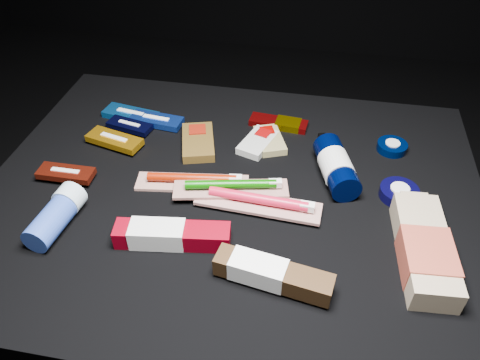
% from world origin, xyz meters
% --- Properties ---
extents(ground, '(3.00, 3.00, 0.00)m').
position_xyz_m(ground, '(0.00, 0.00, 0.00)').
color(ground, black).
rests_on(ground, ground).
extents(cloth_table, '(0.98, 0.78, 0.40)m').
position_xyz_m(cloth_table, '(0.00, 0.00, 0.20)').
color(cloth_table, black).
rests_on(cloth_table, ground).
extents(luna_bar_0, '(0.14, 0.07, 0.02)m').
position_xyz_m(luna_bar_0, '(-0.29, 0.21, 0.41)').
color(luna_bar_0, '#0F5AAB').
rests_on(luna_bar_0, cloth_table).
extents(luna_bar_1, '(0.13, 0.06, 0.02)m').
position_xyz_m(luna_bar_1, '(-0.22, 0.19, 0.41)').
color(luna_bar_1, '#1437A1').
rests_on(luna_bar_1, cloth_table).
extents(luna_bar_2, '(0.11, 0.06, 0.01)m').
position_xyz_m(luna_bar_2, '(-0.27, 0.16, 0.41)').
color(luna_bar_2, black).
rests_on(luna_bar_2, cloth_table).
extents(luna_bar_3, '(0.13, 0.08, 0.02)m').
position_xyz_m(luna_bar_3, '(-0.28, 0.10, 0.41)').
color(luna_bar_3, orange).
rests_on(luna_bar_3, cloth_table).
extents(luna_bar_4, '(0.11, 0.04, 0.01)m').
position_xyz_m(luna_bar_4, '(-0.33, -0.03, 0.42)').
color(luna_bar_4, maroon).
rests_on(luna_bar_4, cloth_table).
extents(clif_bar_0, '(0.10, 0.14, 0.02)m').
position_xyz_m(clif_bar_0, '(-0.10, 0.13, 0.41)').
color(clif_bar_0, '#4F3915').
rests_on(clif_bar_0, cloth_table).
extents(clif_bar_1, '(0.08, 0.11, 0.02)m').
position_xyz_m(clif_bar_1, '(0.03, 0.16, 0.41)').
color(clif_bar_1, '#B6B7AF').
rests_on(clif_bar_1, cloth_table).
extents(clif_bar_2, '(0.09, 0.11, 0.02)m').
position_xyz_m(clif_bar_2, '(0.05, 0.17, 0.41)').
color(clif_bar_2, '#8C814F').
rests_on(clif_bar_2, cloth_table).
extents(power_bar, '(0.14, 0.05, 0.02)m').
position_xyz_m(power_bar, '(0.07, 0.24, 0.41)').
color(power_bar, '#6D0708').
rests_on(power_bar, cloth_table).
extents(lotion_bottle, '(0.10, 0.19, 0.06)m').
position_xyz_m(lotion_bottle, '(0.20, 0.07, 0.43)').
color(lotion_bottle, black).
rests_on(lotion_bottle, cloth_table).
extents(cream_tin_upper, '(0.06, 0.06, 0.02)m').
position_xyz_m(cream_tin_upper, '(0.32, 0.19, 0.41)').
color(cream_tin_upper, black).
rests_on(cream_tin_upper, cloth_table).
extents(cream_tin_lower, '(0.07, 0.07, 0.02)m').
position_xyz_m(cream_tin_lower, '(0.32, 0.04, 0.41)').
color(cream_tin_lower, black).
rests_on(cream_tin_lower, cloth_table).
extents(bodywash_bottle, '(0.09, 0.24, 0.05)m').
position_xyz_m(bodywash_bottle, '(0.35, -0.11, 0.42)').
color(bodywash_bottle, tan).
rests_on(bodywash_bottle, cloth_table).
extents(deodorant_stick, '(0.07, 0.13, 0.05)m').
position_xyz_m(deodorant_stick, '(-0.29, -0.15, 0.43)').
color(deodorant_stick, '#2C4AAB').
rests_on(deodorant_stick, cloth_table).
extents(toothbrush_pack_0, '(0.23, 0.08, 0.02)m').
position_xyz_m(toothbrush_pack_0, '(-0.08, 0.00, 0.41)').
color(toothbrush_pack_0, beige).
rests_on(toothbrush_pack_0, cloth_table).
extents(toothbrush_pack_1, '(0.24, 0.07, 0.03)m').
position_xyz_m(toothbrush_pack_1, '(0.06, -0.04, 0.42)').
color(toothbrush_pack_1, silver).
rests_on(toothbrush_pack_1, cloth_table).
extents(toothbrush_pack_2, '(0.23, 0.09, 0.02)m').
position_xyz_m(toothbrush_pack_2, '(0.01, -0.02, 0.42)').
color(toothbrush_pack_2, '#AAA39F').
rests_on(toothbrush_pack_2, cloth_table).
extents(toothpaste_carton_red, '(0.20, 0.07, 0.04)m').
position_xyz_m(toothpaste_carton_red, '(-0.08, -0.15, 0.42)').
color(toothpaste_carton_red, '#72000E').
rests_on(toothpaste_carton_red, cloth_table).
extents(toothpaste_carton_green, '(0.19, 0.07, 0.04)m').
position_xyz_m(toothpaste_carton_green, '(0.10, -0.21, 0.42)').
color(toothpaste_carton_green, '#372210').
rests_on(toothpaste_carton_green, cloth_table).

